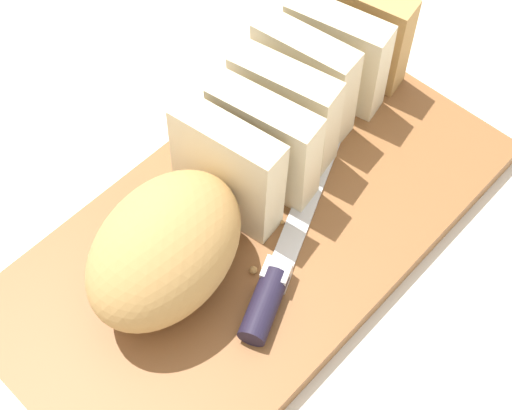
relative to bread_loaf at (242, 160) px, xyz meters
name	(u,v)px	position (x,y,z in m)	size (l,w,h in m)	color
ground_plane	(256,236)	(-0.02, -0.03, -0.07)	(3.00, 3.00, 0.00)	silver
cutting_board	(256,230)	(-0.02, -0.03, -0.06)	(0.46, 0.24, 0.02)	brown
bread_loaf	(242,160)	(0.00, 0.00, 0.00)	(0.38, 0.14, 0.10)	tan
bread_knife	(277,272)	(-0.04, -0.08, -0.04)	(0.23, 0.11, 0.02)	silver
crumb_near_knife	(253,270)	(-0.05, -0.06, -0.05)	(0.01, 0.01, 0.01)	tan
crumb_near_loaf	(282,222)	(0.00, -0.04, -0.05)	(0.00, 0.00, 0.00)	tan
crumb_stray_left	(265,307)	(-0.07, -0.09, -0.05)	(0.01, 0.01, 0.01)	tan
crumb_stray_right	(200,200)	(-0.03, 0.02, -0.05)	(0.00, 0.00, 0.00)	tan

